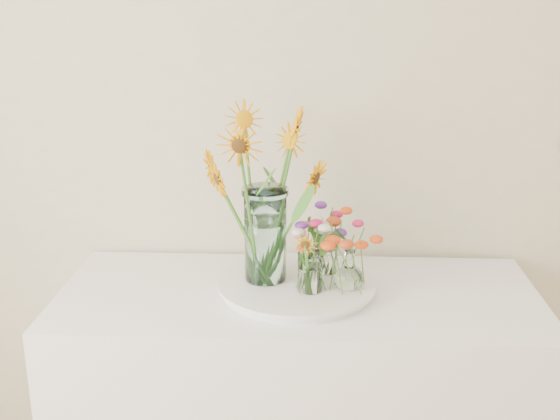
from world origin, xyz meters
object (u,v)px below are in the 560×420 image
object	(u,v)px
mason_jar	(265,235)
small_vase_a	(310,273)
small_vase_c	(325,254)
small_vase_b	(349,270)
tray	(297,287)

from	to	relation	value
mason_jar	small_vase_a	xyz separation A→B (m)	(0.13, -0.08, -0.08)
mason_jar	small_vase_c	xyz separation A→B (m)	(0.17, 0.06, -0.08)
mason_jar	small_vase_c	size ratio (longest dim) A/B	2.28
mason_jar	small_vase_b	xyz separation A→B (m)	(0.24, -0.05, -0.08)
mason_jar	small_vase_a	size ratio (longest dim) A/B	2.40
small_vase_b	small_vase_c	distance (m)	0.13
mason_jar	small_vase_b	distance (m)	0.26
small_vase_a	mason_jar	bearing A→B (deg)	149.07
small_vase_b	small_vase_a	bearing A→B (deg)	-166.49
tray	mason_jar	xyz separation A→B (m)	(-0.09, 0.02, 0.15)
small_vase_b	small_vase_c	size ratio (longest dim) A/B	0.96
tray	small_vase_a	xyz separation A→B (m)	(0.04, -0.06, 0.07)
small_vase_b	small_vase_c	bearing A→B (deg)	120.53
tray	small_vase_b	size ratio (longest dim) A/B	3.67
small_vase_b	small_vase_c	world-z (taller)	small_vase_c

